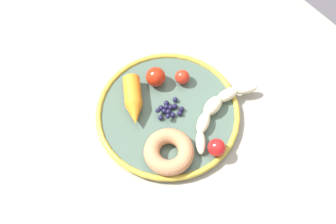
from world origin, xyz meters
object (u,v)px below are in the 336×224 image
(tomato_near, at_px, (217,148))
(tomato_far, at_px, (182,77))
(donut, at_px, (169,152))
(dining_table, at_px, (183,128))
(plate, at_px, (168,113))
(blueberry_pile, at_px, (170,110))
(tomato_mid, at_px, (156,77))
(carrot_orange, at_px, (133,100))
(banana, at_px, (217,109))

(tomato_near, height_order, tomato_far, tomato_near)
(donut, xyz_separation_m, tomato_near, (-0.05, -0.08, 0.00))
(dining_table, height_order, plate, plate)
(dining_table, height_order, blueberry_pile, blueberry_pile)
(plate, distance_m, tomato_mid, 0.08)
(plate, distance_m, carrot_orange, 0.08)
(banana, xyz_separation_m, tomato_mid, (0.14, 0.06, 0.01))
(blueberry_pile, bearing_deg, dining_table, -114.80)
(carrot_orange, bearing_deg, tomato_near, -159.52)
(carrot_orange, xyz_separation_m, tomato_far, (-0.01, -0.12, -0.00))
(plate, xyz_separation_m, tomato_far, (0.04, -0.07, 0.02))
(carrot_orange, bearing_deg, plate, -140.89)
(tomato_far, bearing_deg, plate, 121.09)
(banana, height_order, tomato_near, tomato_near)
(carrot_orange, height_order, blueberry_pile, carrot_orange)
(tomato_far, bearing_deg, blueberry_pile, 122.67)
(dining_table, height_order, donut, donut)
(carrot_orange, xyz_separation_m, tomato_mid, (0.02, -0.07, 0.00))
(donut, xyz_separation_m, tomato_far, (0.12, -0.13, 0.00))
(tomato_near, distance_m, tomato_far, 0.18)
(plate, bearing_deg, tomato_mid, -17.54)
(plate, xyz_separation_m, blueberry_pile, (-0.00, -0.00, 0.01))
(banana, relative_size, carrot_orange, 1.81)
(banana, bearing_deg, carrot_orange, 46.97)
(carrot_orange, bearing_deg, dining_table, -131.63)
(blueberry_pile, height_order, tomato_near, tomato_near)
(banana, relative_size, blueberry_pile, 3.37)
(plate, relative_size, blueberry_pile, 4.96)
(tomato_mid, distance_m, tomato_far, 0.06)
(blueberry_pile, distance_m, tomato_far, 0.08)
(tomato_near, bearing_deg, donut, 57.58)
(dining_table, xyz_separation_m, plate, (0.01, 0.03, 0.09))
(tomato_mid, height_order, tomato_far, tomato_mid)
(dining_table, xyz_separation_m, donut, (-0.06, 0.09, 0.11))
(carrot_orange, distance_m, donut, 0.14)
(banana, distance_m, blueberry_pile, 0.10)
(donut, bearing_deg, dining_table, -54.87)
(tomato_far, bearing_deg, tomato_near, 164.02)
(banana, bearing_deg, blueberry_pile, 51.44)
(tomato_mid, bearing_deg, banana, -157.33)
(donut, relative_size, blueberry_pile, 1.61)
(carrot_orange, height_order, tomato_mid, tomato_mid)
(dining_table, xyz_separation_m, carrot_orange, (0.07, 0.08, 0.12))
(dining_table, relative_size, tomato_near, 33.21)
(dining_table, height_order, tomato_mid, tomato_mid)
(dining_table, relative_size, blueberry_pile, 19.34)
(tomato_near, bearing_deg, dining_table, -5.74)
(dining_table, xyz_separation_m, blueberry_pile, (0.01, 0.03, 0.10))
(plate, bearing_deg, carrot_orange, 39.11)
(tomato_mid, bearing_deg, carrot_orange, 103.90)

